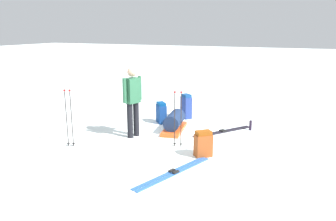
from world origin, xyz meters
The scene contains 11 objects.
ground_plane centered at (0.00, 0.00, 0.00)m, with size 80.00×80.00×0.00m, color white.
skier_standing centered at (0.84, 0.19, 0.95)m, with size 0.32×0.54×1.70m.
ski_pair_near centered at (-1.08, -1.05, 0.01)m, with size 1.19×1.56×0.05m.
ski_pair_far centered at (-0.88, 1.74, 0.01)m, with size 0.80×1.89×0.05m.
backpack_large_dark centered at (0.73, -1.18, 0.29)m, with size 0.40×0.41×0.59m.
backpack_bright centered at (0.27, -1.93, 0.35)m, with size 0.39×0.38×0.72m.
backpack_small_spare centered at (-1.12, 0.73, 0.27)m, with size 0.41×0.40×0.55m.
ski_poles_planted_near centered at (-0.42, 0.40, 0.71)m, with size 0.21×0.11×1.27m.
ski_poles_planted_far centered at (1.80, 1.35, 0.72)m, with size 0.18×0.10×1.30m.
gear_sled centered at (0.10, -0.65, 0.22)m, with size 0.67×1.30×0.49m.
thermos_bottle centered at (-1.69, -1.49, 0.13)m, with size 0.07×0.07×0.26m, color black.
Camera 1 is at (-3.05, 6.90, 2.59)m, focal length 35.24 mm.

